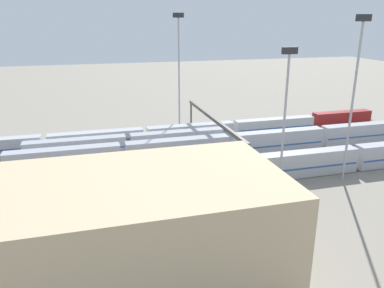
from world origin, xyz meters
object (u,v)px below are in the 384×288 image
object	(u,v)px
train_on_track_7	(248,170)
train_on_track_1	(183,132)
train_on_track_4	(229,145)
light_mast_1	(286,100)
maintenance_shed	(133,229)
light_mast_3	(355,81)
signal_gantry	(214,122)
train_on_track_2	(128,143)
light_mast_0	(179,60)

from	to	relation	value
train_on_track_7	train_on_track_1	bearing A→B (deg)	-79.66
train_on_track_7	train_on_track_4	bearing A→B (deg)	-96.64
light_mast_1	maintenance_shed	size ratio (longest dim) A/B	0.71
light_mast_3	train_on_track_1	bearing A→B (deg)	-54.50
train_on_track_4	light_mast_1	size ratio (longest dim) A/B	3.72
maintenance_shed	train_on_track_1	bearing A→B (deg)	-110.16
train_on_track_4	signal_gantry	bearing A→B (deg)	-39.55
train_on_track_2	light_mast_3	world-z (taller)	light_mast_3
train_on_track_4	light_mast_0	distance (m)	28.81
light_mast_0	signal_gantry	distance (m)	23.35
light_mast_0	light_mast_3	world-z (taller)	light_mast_0
maintenance_shed	light_mast_0	bearing A→B (deg)	-108.63
signal_gantry	light_mast_1	bearing A→B (deg)	108.04
signal_gantry	train_on_track_4	bearing A→B (deg)	140.45
train_on_track_7	maintenance_shed	xyz separation A→B (m)	(24.75, 22.50, 3.82)
train_on_track_7	signal_gantry	bearing A→B (deg)	-85.81
signal_gantry	train_on_track_7	bearing A→B (deg)	94.19
signal_gantry	maintenance_shed	world-z (taller)	maintenance_shed
train_on_track_7	train_on_track_1	distance (m)	30.50
train_on_track_1	signal_gantry	distance (m)	14.36
train_on_track_7	signal_gantry	world-z (taller)	signal_gantry
train_on_track_1	signal_gantry	bearing A→B (deg)	108.55
train_on_track_7	light_mast_3	xyz separation A→B (m)	(-18.63, 3.80, 16.82)
train_on_track_7	maintenance_shed	size ratio (longest dim) A/B	2.65
light_mast_1	train_on_track_7	bearing A→B (deg)	-28.04
light_mast_0	light_mast_1	xyz separation A→B (m)	(-9.96, 40.07, -3.28)
signal_gantry	maintenance_shed	bearing A→B (deg)	59.60
signal_gantry	light_mast_0	bearing A→B (deg)	-80.40
train_on_track_1	light_mast_3	distance (m)	45.00
light_mast_1	maintenance_shed	world-z (taller)	light_mast_1
train_on_track_2	light_mast_1	distance (m)	40.54
train_on_track_2	light_mast_3	xyz separation A→B (m)	(-38.91, 28.80, 17.43)
light_mast_3	light_mast_0	bearing A→B (deg)	-60.46
light_mast_3	maintenance_shed	world-z (taller)	light_mast_3
light_mast_1	light_mast_0	bearing A→B (deg)	-76.04
train_on_track_1	light_mast_0	xyz separation A→B (m)	(-0.86, -7.22, 17.74)
train_on_track_1	signal_gantry	world-z (taller)	signal_gantry
light_mast_0	signal_gantry	world-z (taller)	light_mast_0
train_on_track_2	maintenance_shed	distance (m)	47.92
light_mast_0	light_mast_1	bearing A→B (deg)	103.96
train_on_track_7	light_mast_1	bearing A→B (deg)	151.96
train_on_track_4	maintenance_shed	bearing A→B (deg)	54.75
light_mast_0	light_mast_1	distance (m)	41.42
train_on_track_2	signal_gantry	world-z (taller)	signal_gantry
train_on_track_2	train_on_track_1	distance (m)	15.62
signal_gantry	maintenance_shed	distance (m)	46.40
train_on_track_7	light_mast_3	bearing A→B (deg)	168.47
train_on_track_1	light_mast_1	bearing A→B (deg)	108.24
train_on_track_4	light_mast_3	world-z (taller)	light_mast_3
train_on_track_4	light_mast_3	bearing A→B (deg)	131.93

